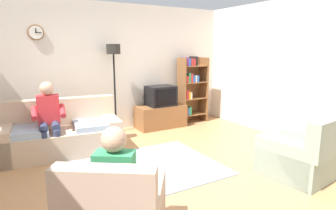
% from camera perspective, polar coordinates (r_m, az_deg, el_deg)
% --- Properties ---
extents(ground_plane, '(12.00, 12.00, 0.00)m').
position_cam_1_polar(ground_plane, '(4.23, 0.58, -13.44)').
color(ground_plane, '#B27F51').
extents(back_wall_assembly, '(6.20, 0.17, 2.70)m').
position_cam_1_polar(back_wall_assembly, '(6.29, -11.95, 7.21)').
color(back_wall_assembly, silver).
rests_on(back_wall_assembly, ground_plane).
extents(right_wall, '(0.12, 5.80, 2.70)m').
position_cam_1_polar(right_wall, '(5.86, 25.58, 6.07)').
color(right_wall, silver).
rests_on(right_wall, ground_plane).
extents(couch, '(1.99, 1.09, 0.90)m').
position_cam_1_polar(couch, '(5.23, -20.36, -5.63)').
color(couch, tan).
rests_on(couch, ground_plane).
extents(tv_stand, '(1.10, 0.56, 0.51)m').
position_cam_1_polar(tv_stand, '(6.50, -1.53, -2.24)').
color(tv_stand, brown).
rests_on(tv_stand, ground_plane).
extents(tv, '(0.60, 0.49, 0.44)m').
position_cam_1_polar(tv, '(6.39, -1.45, 1.85)').
color(tv, black).
rests_on(tv, tv_stand).
extents(bookshelf, '(0.68, 0.36, 1.58)m').
position_cam_1_polar(bookshelf, '(6.90, 4.52, 3.58)').
color(bookshelf, brown).
rests_on(bookshelf, ground_plane).
extents(floor_lamp, '(0.28, 0.28, 1.85)m').
position_cam_1_polar(floor_lamp, '(6.01, -10.72, 8.02)').
color(floor_lamp, black).
rests_on(floor_lamp, ground_plane).
extents(armchair_near_bookshelf, '(0.91, 0.98, 0.90)m').
position_cam_1_polar(armchair_near_bookshelf, '(4.41, 24.79, -9.39)').
color(armchair_near_bookshelf, gray).
rests_on(armchair_near_bookshelf, ground_plane).
extents(area_rug, '(2.20, 1.70, 0.01)m').
position_cam_1_polar(area_rug, '(4.38, -4.74, -12.53)').
color(area_rug, slate).
rests_on(area_rug, ground_plane).
extents(person_on_couch, '(0.54, 0.57, 1.24)m').
position_cam_1_polar(person_on_couch, '(5.00, -22.61, -1.97)').
color(person_on_couch, red).
rests_on(person_on_couch, ground_plane).
extents(person_in_left_armchair, '(0.61, 0.64, 1.12)m').
position_cam_1_polar(person_in_left_armchair, '(2.70, -9.94, -14.39)').
color(person_in_left_armchair, '#338C59').
rests_on(person_in_left_armchair, ground_plane).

